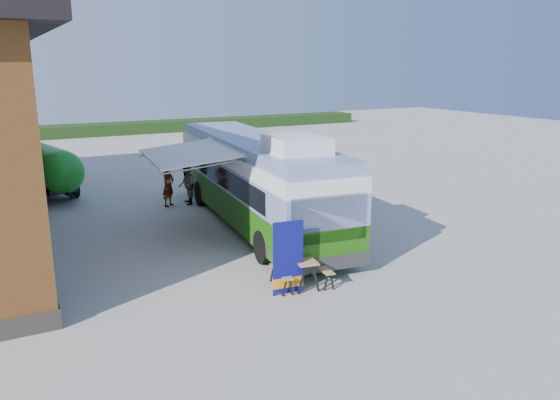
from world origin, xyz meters
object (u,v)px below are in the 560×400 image
banner (288,265)px  person_b (187,185)px  picnic_table (302,264)px  bus (255,177)px  person_a (168,185)px  slurry_tanker (46,167)px

banner → person_b: bearing=91.7°
person_b → picnic_table: bearing=11.1°
picnic_table → person_b: bearing=98.4°
bus → person_b: bearing=113.0°
banner → picnic_table: size_ratio=1.22×
banner → person_a: size_ratio=1.07×
picnic_table → person_a: size_ratio=0.87×
person_a → slurry_tanker: bearing=92.7°
picnic_table → slurry_tanker: bearing=118.1°
person_b → slurry_tanker: (-5.34, 4.80, 0.51)m
person_a → slurry_tanker: (-4.52, 4.70, 0.44)m
banner → person_b: (0.82, 10.83, 0.05)m
person_a → person_b: 0.82m
bus → picnic_table: bus is taller
slurry_tanker → person_b: bearing=-54.2°
picnic_table → person_b: size_ratio=0.94×
person_a → person_b: size_ratio=1.08×
banner → person_b: size_ratio=1.15×
bus → person_b: bus is taller
banner → slurry_tanker: size_ratio=0.32×
picnic_table → person_a: person_a is taller
bus → picnic_table: bearing=-97.7°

